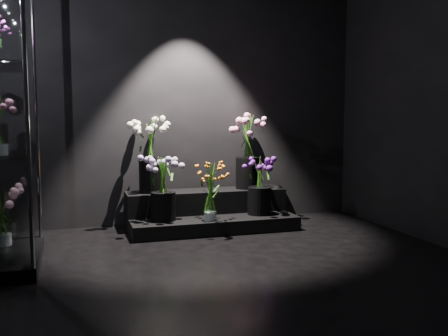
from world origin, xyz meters
name	(u,v)px	position (x,y,z in m)	size (l,w,h in m)	color
floor	(239,278)	(0.00, 0.00, 0.00)	(4.00, 4.00, 0.00)	black
wall_back	(179,93)	(0.00, 2.00, 1.40)	(4.00, 4.00, 0.00)	black
display_riser	(209,212)	(0.24, 1.67, 0.15)	(1.68, 0.74, 0.37)	black
bouquet_orange_bells	(210,191)	(0.16, 1.33, 0.43)	(0.34, 0.34, 0.56)	white
bouquet_lilac	(163,184)	(-0.28, 1.47, 0.49)	(0.36, 0.36, 0.64)	black
bouquet_purple	(259,182)	(0.72, 1.48, 0.48)	(0.44, 0.44, 0.60)	black
bouquet_cream_roses	(151,149)	(-0.34, 1.78, 0.82)	(0.46, 0.46, 0.77)	black
bouquet_pink_roses	(248,148)	(0.70, 1.76, 0.81)	(0.47, 0.47, 0.77)	black
bouquet_case_base_pink	(2,216)	(-1.67, 1.06, 0.35)	(0.41, 0.41, 0.45)	white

